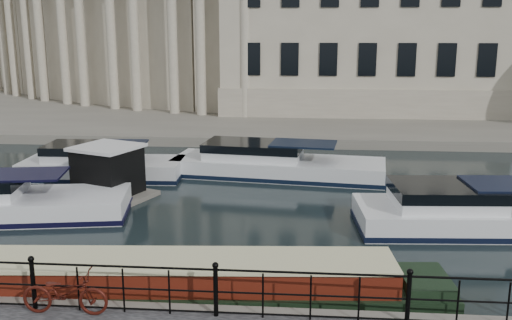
{
  "coord_description": "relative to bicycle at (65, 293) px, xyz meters",
  "views": [
    {
      "loc": [
        1.77,
        -13.25,
        6.51
      ],
      "look_at": [
        0.5,
        2.0,
        3.0
      ],
      "focal_mm": 40.0,
      "sensor_mm": 36.0,
      "label": 1
    }
  ],
  "objects": [
    {
      "name": "ground_plane",
      "position": [
        3.22,
        2.43,
        -1.04
      ],
      "size": [
        160.0,
        160.0,
        0.0
      ],
      "primitive_type": "plane",
      "color": "black",
      "rests_on": "ground"
    },
    {
      "name": "far_bank",
      "position": [
        3.22,
        41.43,
        -0.76
      ],
      "size": [
        120.0,
        42.0,
        0.55
      ],
      "primitive_type": "cube",
      "color": "#6B665B",
      "rests_on": "ground_plane"
    },
    {
      "name": "railing",
      "position": [
        3.22,
        0.18,
        0.16
      ],
      "size": [
        24.14,
        0.14,
        1.22
      ],
      "color": "black",
      "rests_on": "near_quay"
    },
    {
      "name": "civic_building",
      "position": [
        2.22,
        37.14,
        6.0
      ],
      "size": [
        53.55,
        31.84,
        16.85
      ],
      "color": "#ADA38C",
      "rests_on": "far_bank"
    },
    {
      "name": "bicycle",
      "position": [
        0.0,
        0.0,
        0.0
      ],
      "size": [
        1.87,
        0.66,
        0.98
      ],
      "primitive_type": "imported",
      "rotation": [
        0.0,
        0.0,
        1.58
      ],
      "color": "#41120B",
      "rests_on": "near_quay"
    },
    {
      "name": "narrowboat",
      "position": [
        1.75,
        1.65,
        -0.67
      ],
      "size": [
        13.87,
        2.82,
        1.51
      ],
      "rotation": [
        0.0,
        0.0,
        0.07
      ],
      "color": "black",
      "rests_on": "ground_plane"
    },
    {
      "name": "harbour_hut",
      "position": [
        -2.6,
        10.3,
        -0.09
      ],
      "size": [
        3.81,
        3.52,
        2.19
      ],
      "rotation": [
        0.0,
        0.0,
        -0.38
      ],
      "color": "#6B665B",
      "rests_on": "ground_plane"
    },
    {
      "name": "cabin_cruisers",
      "position": [
        1.07,
        10.75,
        -0.67
      ],
      "size": [
        25.18,
        10.93,
        1.99
      ],
      "color": "white",
      "rests_on": "ground_plane"
    }
  ]
}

